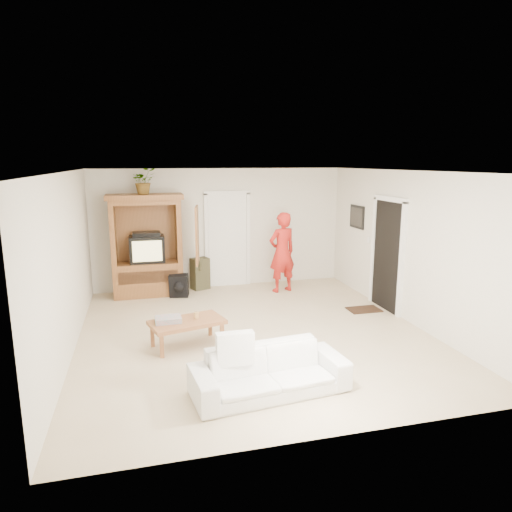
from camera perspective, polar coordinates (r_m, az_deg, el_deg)
The scene contains 19 objects.
floor at distance 7.57m, azimuth -0.32°, elevation -9.54°, with size 6.00×6.00×0.00m, color tan.
ceiling at distance 7.05m, azimuth -0.35°, elevation 10.54°, with size 6.00×6.00×0.00m, color white.
wall_back at distance 10.09m, azimuth -4.47°, elevation 3.48°, with size 5.50×5.50×0.00m, color silver.
wall_front at distance 4.45m, azimuth 9.15°, elevation -7.45°, with size 5.50×5.50×0.00m, color silver.
wall_left at distance 7.07m, azimuth -22.50°, elevation -0.98°, with size 6.00×6.00×0.00m, color silver.
wall_right at distance 8.29m, azimuth 18.44°, elevation 1.09°, with size 6.00×6.00×0.00m, color silver.
armoire at distance 9.68m, azimuth -13.31°, elevation 0.49°, with size 1.82×1.14×2.10m.
door_back at distance 10.14m, azimuth -3.58°, elevation 1.92°, with size 0.85×0.05×2.04m, color white.
doorway_right at distance 8.83m, azimuth 16.10°, elevation 0.01°, with size 0.05×0.90×2.04m, color black.
framed_picture at distance 9.87m, azimuth 12.52°, elevation 4.80°, with size 0.03×0.60×0.48m, color black.
doormat at distance 8.89m, azimuth 13.35°, elevation -6.52°, with size 0.60×0.40×0.02m, color #382316.
plant at distance 9.48m, azimuth -13.87°, elevation 9.08°, with size 0.47×0.41×0.52m, color #4C7238.
man at distance 9.69m, azimuth 3.28°, elevation 0.47°, with size 0.62×0.41×1.71m, color red.
sofa at distance 5.66m, azimuth 1.71°, elevation -14.21°, with size 1.88×0.73×0.55m, color silver.
coffee_table at distance 7.02m, azimuth -8.61°, elevation -8.37°, with size 1.20×0.85×0.40m.
towel at distance 6.97m, azimuth -10.91°, elevation -7.79°, with size 0.38×0.28×0.08m, color #D94851.
candle at distance 7.04m, azimuth -7.48°, elevation -7.37°, with size 0.08×0.08×0.10m, color tan.
backpack_black at distance 9.52m, azimuth -9.62°, elevation -3.73°, with size 0.38×0.22×0.47m, color black, non-canonical shape.
backpack_olive at distance 10.03m, azimuth -7.01°, elevation -2.20°, with size 0.36×0.27×0.69m, color #47442B, non-canonical shape.
Camera 1 is at (-1.71, -6.84, 2.76)m, focal length 32.00 mm.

